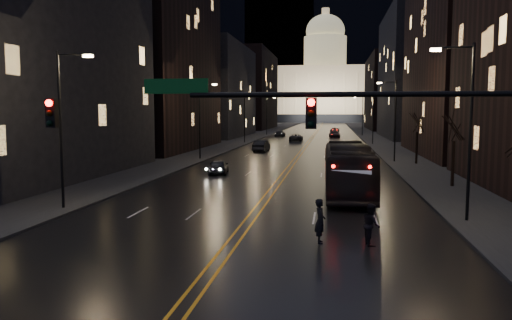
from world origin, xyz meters
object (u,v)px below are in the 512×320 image
at_px(bus, 348,169).
at_px(pedestrian_b, 371,225).
at_px(oncoming_car_b, 261,146).
at_px(pedestrian_a, 320,221).
at_px(receding_car_a, 331,154).
at_px(oncoming_car_a, 219,167).
at_px(traffic_signal, 388,129).

relative_size(bus, pedestrian_b, 6.99).
bearing_deg(pedestrian_b, oncoming_car_b, 2.49).
bearing_deg(oncoming_car_b, pedestrian_a, 104.10).
bearing_deg(receding_car_a, pedestrian_a, -91.14).
relative_size(oncoming_car_b, pedestrian_b, 2.70).
bearing_deg(bus, pedestrian_b, -88.27).
bearing_deg(oncoming_car_a, receding_car_a, -131.60).
bearing_deg(pedestrian_b, oncoming_car_a, 16.75).
bearing_deg(bus, oncoming_car_a, 138.43).
relative_size(pedestrian_a, pedestrian_b, 1.09).
xyz_separation_m(oncoming_car_b, receding_car_a, (9.70, -10.39, -0.12)).
bearing_deg(traffic_signal, pedestrian_b, 90.44).
bearing_deg(receding_car_a, oncoming_car_a, -124.39).
xyz_separation_m(bus, oncoming_car_a, (-11.15, 9.56, -1.05)).
height_order(oncoming_car_a, pedestrian_b, pedestrian_b).
height_order(oncoming_car_a, pedestrian_a, pedestrian_a).
bearing_deg(traffic_signal, oncoming_car_a, 113.32).
xyz_separation_m(traffic_signal, bus, (-0.63, 17.76, -3.36)).
relative_size(oncoming_car_b, pedestrian_a, 2.48).
distance_m(oncoming_car_a, receding_car_a, 17.97).
bearing_deg(pedestrian_a, bus, -13.25).
bearing_deg(receding_car_a, pedestrian_b, -87.84).
xyz_separation_m(bus, pedestrian_a, (-1.55, -12.76, -0.77)).
bearing_deg(bus, traffic_signal, -88.90).
relative_size(oncoming_car_a, receding_car_a, 0.99).
height_order(traffic_signal, pedestrian_a, traffic_signal).
xyz_separation_m(bus, oncoming_car_b, (-10.83, 34.87, -0.95)).
bearing_deg(oncoming_car_a, oncoming_car_b, -98.43).
bearing_deg(pedestrian_b, pedestrian_a, 79.00).
height_order(pedestrian_a, pedestrian_b, pedestrian_a).
bearing_deg(traffic_signal, bus, 92.05).
distance_m(traffic_signal, bus, 18.09).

